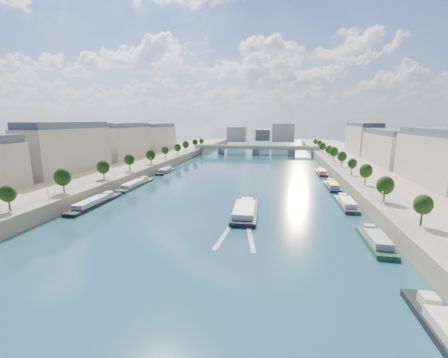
% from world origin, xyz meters
% --- Properties ---
extents(ground, '(700.00, 700.00, 0.00)m').
position_xyz_m(ground, '(0.00, 100.00, 0.00)').
color(ground, '#0B2C34').
rests_on(ground, ground).
extents(quay_left, '(44.00, 520.00, 5.00)m').
position_xyz_m(quay_left, '(-72.00, 100.00, 2.50)').
color(quay_left, '#9E8460').
rests_on(quay_left, ground).
extents(quay_right, '(44.00, 520.00, 5.00)m').
position_xyz_m(quay_right, '(72.00, 100.00, 2.50)').
color(quay_right, '#9E8460').
rests_on(quay_right, ground).
extents(pave_left, '(14.00, 520.00, 0.10)m').
position_xyz_m(pave_left, '(-57.00, 100.00, 5.05)').
color(pave_left, gray).
rests_on(pave_left, quay_left).
extents(pave_right, '(14.00, 520.00, 0.10)m').
position_xyz_m(pave_right, '(57.00, 100.00, 5.05)').
color(pave_right, gray).
rests_on(pave_right, quay_right).
extents(trees_left, '(4.80, 268.80, 8.26)m').
position_xyz_m(trees_left, '(-55.00, 102.00, 10.48)').
color(trees_left, '#382B1E').
rests_on(trees_left, ground).
extents(trees_right, '(4.80, 268.80, 8.26)m').
position_xyz_m(trees_right, '(55.00, 110.00, 10.48)').
color(trees_right, '#382B1E').
rests_on(trees_right, ground).
extents(lamps_left, '(0.36, 200.36, 4.28)m').
position_xyz_m(lamps_left, '(-52.50, 90.00, 7.78)').
color(lamps_left, black).
rests_on(lamps_left, ground).
extents(lamps_right, '(0.36, 200.36, 4.28)m').
position_xyz_m(lamps_right, '(52.50, 105.00, 7.78)').
color(lamps_right, black).
rests_on(lamps_right, ground).
extents(buildings_left, '(16.00, 226.00, 23.20)m').
position_xyz_m(buildings_left, '(-85.00, 112.00, 16.45)').
color(buildings_left, '#BDB391').
rests_on(buildings_left, ground).
extents(buildings_right, '(16.00, 226.00, 23.20)m').
position_xyz_m(buildings_right, '(85.00, 112.00, 16.45)').
color(buildings_right, '#BDB391').
rests_on(buildings_right, ground).
extents(skyline, '(79.00, 42.00, 22.00)m').
position_xyz_m(skyline, '(3.19, 319.52, 14.66)').
color(skyline, '#BDB391').
rests_on(skyline, ground).
extents(bridge, '(112.00, 12.00, 8.15)m').
position_xyz_m(bridge, '(0.00, 220.97, 5.08)').
color(bridge, '#C1B79E').
rests_on(bridge, ground).
extents(tour_barge, '(9.34, 28.01, 3.77)m').
position_xyz_m(tour_barge, '(10.04, 43.60, 1.04)').
color(tour_barge, black).
rests_on(tour_barge, ground).
extents(wake, '(10.75, 26.02, 0.04)m').
position_xyz_m(wake, '(10.04, 27.00, 0.02)').
color(wake, silver).
rests_on(wake, ground).
extents(moored_barges_left, '(5.00, 158.53, 3.60)m').
position_xyz_m(moored_barges_left, '(-45.50, 51.08, 0.84)').
color(moored_barges_left, '#1A1C3A').
rests_on(moored_barges_left, ground).
extents(moored_barges_right, '(5.00, 158.47, 3.60)m').
position_xyz_m(moored_barges_right, '(45.50, 56.22, 0.84)').
color(moored_barges_right, black).
rests_on(moored_barges_right, ground).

